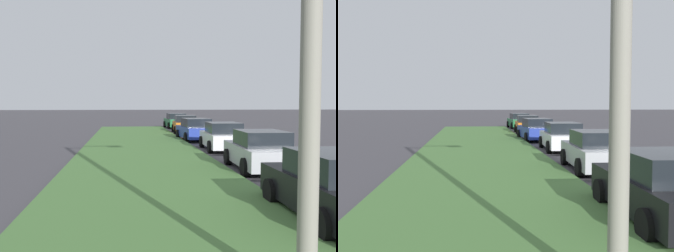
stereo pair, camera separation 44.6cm
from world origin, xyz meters
TOP-DOWN VIEW (x-y plane):
  - grass_median at (10.00, 8.40)m, footprint 60.00×6.00m
  - parked_car_black at (7.25, 4.77)m, footprint 4.33×2.08m
  - parked_car_silver at (13.62, 4.21)m, footprint 4.37×2.16m
  - parked_car_white at (19.93, 4.04)m, footprint 4.36×2.14m
  - parked_car_blue at (25.64, 4.49)m, footprint 4.40×2.21m
  - parked_car_orange at (32.41, 4.16)m, footprint 4.39×2.19m
  - parked_car_green at (38.88, 4.10)m, footprint 4.39×2.19m

SIDE VIEW (x-z plane):
  - grass_median at x=10.00m, z-range 0.00..0.12m
  - parked_car_black at x=7.25m, z-range -0.02..1.45m
  - parked_car_silver at x=13.62m, z-range -0.02..1.45m
  - parked_car_white at x=19.93m, z-range -0.02..1.45m
  - parked_car_blue at x=25.64m, z-range -0.02..1.45m
  - parked_car_orange at x=32.41m, z-range -0.02..1.45m
  - parked_car_green at x=38.88m, z-range -0.02..1.45m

